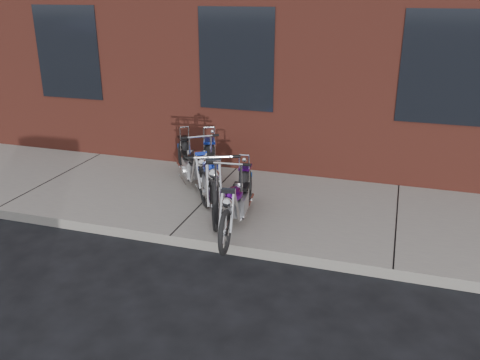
% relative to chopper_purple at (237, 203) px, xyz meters
% --- Properties ---
extents(ground, '(120.00, 120.00, 0.00)m').
position_rel_chopper_purple_xyz_m(ground, '(-0.81, -0.54, -0.53)').
color(ground, black).
rests_on(ground, ground).
extents(sidewalk, '(22.00, 3.00, 0.15)m').
position_rel_chopper_purple_xyz_m(sidewalk, '(-0.81, 0.96, -0.45)').
color(sidewalk, gray).
rests_on(sidewalk, ground).
extents(chopper_purple, '(0.51, 2.08, 1.17)m').
position_rel_chopper_purple_xyz_m(chopper_purple, '(0.00, 0.00, 0.00)').
color(chopper_purple, black).
rests_on(chopper_purple, sidewalk).
extents(chopper_blue, '(1.09, 2.33, 1.08)m').
position_rel_chopper_purple_xyz_m(chopper_blue, '(-0.64, 0.70, 0.07)').
color(chopper_blue, black).
rests_on(chopper_blue, sidewalk).
extents(chopper_third, '(1.34, 1.81, 1.10)m').
position_rel_chopper_purple_xyz_m(chopper_third, '(-1.18, 1.23, 0.01)').
color(chopper_third, black).
rests_on(chopper_third, sidewalk).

